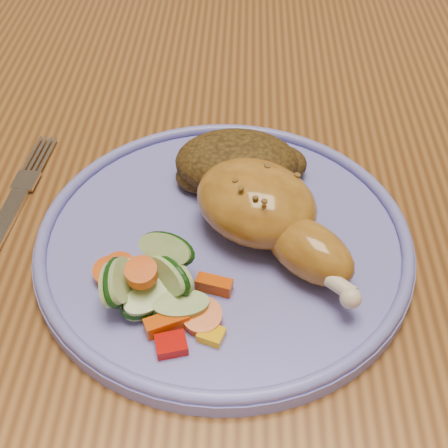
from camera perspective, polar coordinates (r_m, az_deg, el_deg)
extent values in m
cube|color=brown|center=(0.62, 4.65, 6.06)|extent=(0.90, 1.40, 0.04)
cube|color=brown|center=(1.41, -13.21, 10.38)|extent=(0.06, 0.06, 0.71)
cube|color=brown|center=(1.43, 19.22, 9.45)|extent=(0.06, 0.06, 0.71)
cube|color=#4C2D16|center=(1.25, 3.28, 10.87)|extent=(0.42, 0.42, 0.04)
cylinder|color=#4C2D16|center=(1.26, -5.30, -2.15)|extent=(0.04, 0.04, 0.41)
cylinder|color=#4C2D16|center=(1.53, -3.91, 7.66)|extent=(0.04, 0.04, 0.41)
cylinder|color=#4C2D16|center=(1.27, 11.06, -2.54)|extent=(0.04, 0.04, 0.41)
cylinder|color=#4C2D16|center=(1.54, 9.68, 7.28)|extent=(0.04, 0.04, 0.41)
cylinder|color=#6766BF|center=(0.50, 0.00, -1.73)|extent=(0.30, 0.30, 0.01)
torus|color=#6766BF|center=(0.49, 0.00, -0.84)|extent=(0.30, 0.30, 0.01)
ellipsoid|color=#A86F23|center=(0.49, 2.95, 2.01)|extent=(0.13, 0.13, 0.05)
ellipsoid|color=#A86F23|center=(0.46, 7.79, -2.38)|extent=(0.09, 0.08, 0.04)
sphere|color=beige|center=(0.44, 11.51, -6.66)|extent=(0.02, 0.02, 0.02)
ellipsoid|color=#483212|center=(0.53, 1.18, 5.65)|extent=(0.11, 0.08, 0.05)
ellipsoid|color=#483212|center=(0.55, 4.86, 5.51)|extent=(0.05, 0.04, 0.03)
ellipsoid|color=#483212|center=(0.54, -2.12, 4.39)|extent=(0.04, 0.04, 0.02)
cube|color=#A50A05|center=(0.43, -4.86, -10.94)|extent=(0.02, 0.02, 0.01)
cube|color=#E5A507|center=(0.43, -1.17, -10.08)|extent=(0.02, 0.02, 0.01)
cylinder|color=#DF5107|center=(0.47, -9.52, -4.06)|extent=(0.02, 0.03, 0.01)
cube|color=#DF5107|center=(0.45, -0.91, -5.57)|extent=(0.03, 0.02, 0.01)
cylinder|color=#DF5107|center=(0.44, -7.57, -4.42)|extent=(0.02, 0.02, 0.01)
cube|color=#DF5107|center=(0.43, -5.28, -9.02)|extent=(0.03, 0.02, 0.01)
cylinder|color=#DF5107|center=(0.44, -2.02, -8.49)|extent=(0.03, 0.03, 0.01)
cylinder|color=#DF5107|center=(0.47, -10.38, -4.44)|extent=(0.02, 0.03, 0.01)
cylinder|color=#ACC781|center=(0.44, -3.93, -7.61)|extent=(0.05, 0.05, 0.02)
cylinder|color=#ACC781|center=(0.44, -9.86, -5.24)|extent=(0.03, 0.04, 0.04)
cylinder|color=#ACC781|center=(0.44, -5.04, -4.59)|extent=(0.05, 0.05, 0.04)
cylinder|color=#ACC781|center=(0.44, -6.90, -6.86)|extent=(0.06, 0.06, 0.02)
cylinder|color=#ACC781|center=(0.45, -5.26, -2.32)|extent=(0.05, 0.05, 0.04)
cylinder|color=#ACC781|center=(0.46, -7.45, -4.58)|extent=(0.04, 0.04, 0.02)
cube|color=silver|center=(0.59, -17.67, 3.81)|extent=(0.03, 0.08, 0.00)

